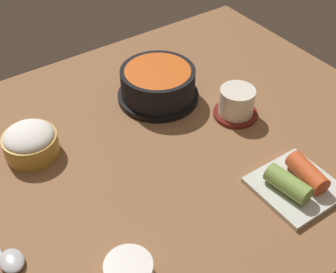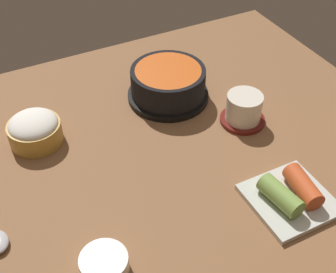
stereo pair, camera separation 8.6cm
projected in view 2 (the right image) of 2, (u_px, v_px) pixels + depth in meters
dining_table at (154, 149)px, 89.34cm from camera, size 100.00×76.00×2.00cm
stone_pot at (168, 84)px, 97.61cm from camera, size 17.42×17.42×7.10cm
rice_bowl at (34, 129)px, 87.55cm from camera, size 10.17×10.17×6.02cm
tea_cup_with_saucer at (244, 109)px, 91.97cm from camera, size 9.12×9.12×6.38cm
kimchi_plate at (291, 195)px, 77.08cm from camera, size 13.32×13.32×4.42cm
side_bowl_near at (104, 264)px, 67.08cm from camera, size 7.20×7.20×3.19cm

